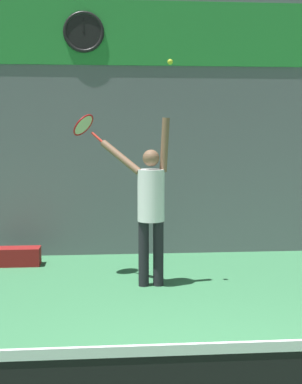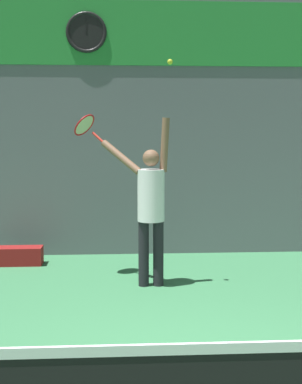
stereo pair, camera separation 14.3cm
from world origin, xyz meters
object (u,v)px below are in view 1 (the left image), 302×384
(tennis_player, at_px, (150,202))
(equipment_bag, at_px, (17,256))
(scoreboard_clock, at_px, (84,32))
(tennis_racket, at_px, (84,126))
(tennis_ball, at_px, (170,62))

(tennis_player, relative_size, equipment_bag, 3.14)
(scoreboard_clock, distance_m, tennis_racket, 1.88)
(tennis_ball, bearing_deg, tennis_player, 154.79)
(tennis_player, height_order, tennis_ball, tennis_ball)
(scoreboard_clock, xyz_separation_m, equipment_bag, (-0.97, -0.56, -3.26))
(scoreboard_clock, height_order, tennis_ball, scoreboard_clock)
(tennis_ball, height_order, equipment_bag, tennis_ball)
(scoreboard_clock, bearing_deg, equipment_bag, -150.25)
(tennis_ball, relative_size, equipment_bag, 0.10)
(scoreboard_clock, xyz_separation_m, tennis_racket, (0.04, -1.24, -1.41))
(tennis_ball, distance_m, equipment_bag, 3.55)
(tennis_racket, bearing_deg, equipment_bag, 145.94)
(tennis_racket, bearing_deg, tennis_player, -31.16)
(tennis_ball, bearing_deg, equipment_bag, 147.99)
(scoreboard_clock, distance_m, equipment_bag, 3.45)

